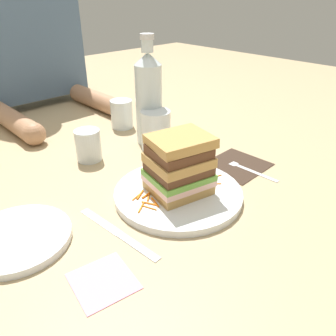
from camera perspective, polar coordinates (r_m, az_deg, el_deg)
name	(u,v)px	position (r m, az deg, el deg)	size (l,w,h in m)	color
ground_plane	(178,199)	(0.68, 1.74, -5.33)	(3.00, 3.00, 0.00)	tan
main_plate	(178,193)	(0.69, 1.74, -4.35)	(0.26, 0.26, 0.01)	white
sandwich	(179,165)	(0.65, 1.85, 0.47)	(0.14, 0.13, 0.12)	tan
carrot_shred_0	(148,196)	(0.66, -3.34, -4.86)	(0.00, 0.00, 0.03)	orange
carrot_shred_1	(150,203)	(0.64, -3.13, -6.05)	(0.00, 0.00, 0.03)	orange
carrot_shred_2	(141,207)	(0.63, -4.59, -6.71)	(0.00, 0.00, 0.03)	orange
carrot_shred_3	(137,197)	(0.66, -5.35, -4.88)	(0.00, 0.00, 0.03)	orange
carrot_shred_4	(140,195)	(0.67, -4.78, -4.57)	(0.00, 0.00, 0.03)	orange
carrot_shred_5	(155,202)	(0.64, -2.21, -5.84)	(0.00, 0.00, 0.03)	orange
carrot_shred_6	(146,196)	(0.66, -3.80, -4.70)	(0.00, 0.00, 0.02)	orange
carrot_shred_7	(149,207)	(0.63, -3.32, -6.67)	(0.00, 0.00, 0.03)	orange
carrot_shred_8	(209,181)	(0.72, 6.94, -2.13)	(0.00, 0.00, 0.02)	orange
carrot_shred_9	(207,179)	(0.72, 6.60, -1.93)	(0.00, 0.00, 0.03)	orange
carrot_shred_10	(215,177)	(0.73, 8.04, -1.45)	(0.00, 0.00, 0.03)	orange
carrot_shred_11	(202,177)	(0.73, 5.83, -1.59)	(0.00, 0.00, 0.02)	orange
carrot_shred_12	(215,184)	(0.71, 7.93, -2.70)	(0.00, 0.00, 0.03)	orange
napkin_dark	(236,165)	(0.82, 11.57, 0.53)	(0.14, 0.13, 0.00)	#38281E
fork	(244,167)	(0.81, 12.88, 0.19)	(0.02, 0.17, 0.00)	silver
knife	(120,234)	(0.60, -8.25, -11.03)	(0.03, 0.20, 0.00)	silver
juice_glass	(156,132)	(0.87, -2.09, 6.09)	(0.08, 0.08, 0.10)	white
water_bottle	(149,98)	(0.89, -3.30, 11.86)	(0.07, 0.07, 0.28)	silver
empty_tumbler_0	(88,145)	(0.84, -13.42, 3.80)	(0.06, 0.06, 0.08)	silver
empty_tumbler_1	(122,114)	(1.03, -7.88, 9.10)	(0.07, 0.07, 0.08)	silver
side_plate	(17,238)	(0.63, -24.26, -10.85)	(0.18, 0.18, 0.01)	white
napkin_pink	(103,281)	(0.53, -10.99, -18.35)	(0.09, 0.09, 0.00)	pink
diner_across	(20,26)	(1.26, -23.87, 21.30)	(0.39, 0.46, 0.59)	tan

